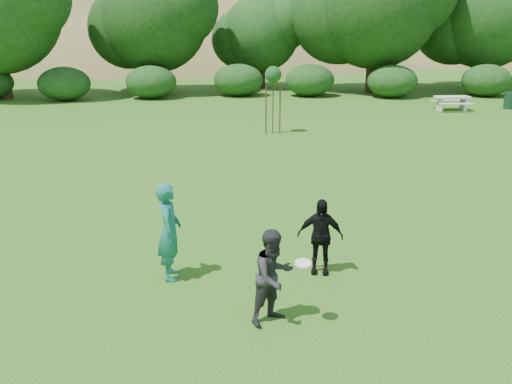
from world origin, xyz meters
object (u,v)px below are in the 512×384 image
Objects in this scene: trash_can_near at (510,100)px; sapling at (273,77)px; player_teal at (169,231)px; picnic_table at (452,101)px; player_black at (320,236)px; player_grey at (274,277)px.

trash_can_near is 0.32× the size of sapling.
picnic_table is (13.93, 18.99, -0.44)m from player_teal.
picnic_table is at bearing -35.90° from player_teal.
player_black is at bearing -90.62° from player_teal.
trash_can_near is at bearing -41.56° from player_teal.
player_teal is 2.92m from player_black.
player_teal is 23.56m from picnic_table.
player_black is (1.14, 1.78, -0.05)m from player_grey.
player_grey is at bearing -109.03° from player_black.
player_grey is 1.80× the size of trash_can_near.
player_black reaches higher than picnic_table.
player_teal reaches higher than player_black.
sapling is (1.92, 15.64, 1.61)m from player_grey.
trash_can_near is (15.54, 21.13, -0.36)m from player_grey.
player_grey is 2.12m from player_black.
player_black is 0.85× the size of picnic_table.
trash_can_near is 0.50× the size of picnic_table.
player_grey is at bearing -126.34° from trash_can_near.
player_teal is 1.18× the size of player_grey.
trash_can_near is 14.82m from sapling.
player_teal is 0.67× the size of sapling.
picnic_table is (12.16, 20.83, -0.29)m from player_grey.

